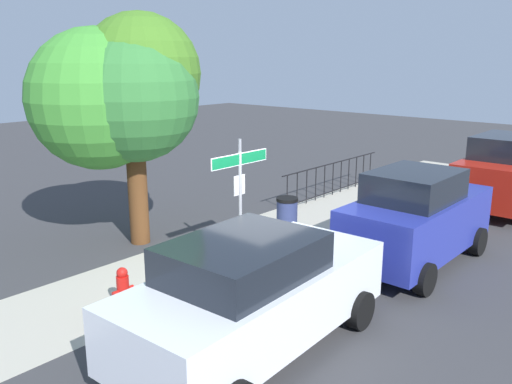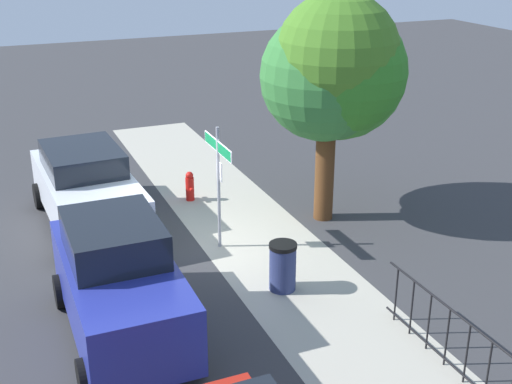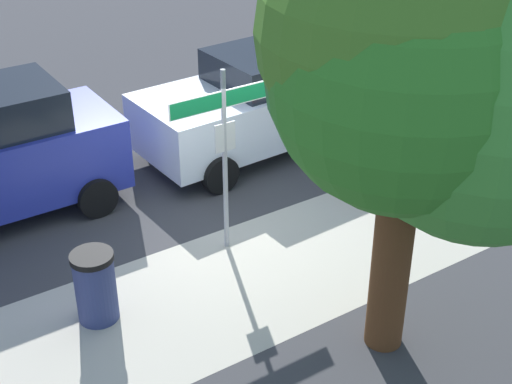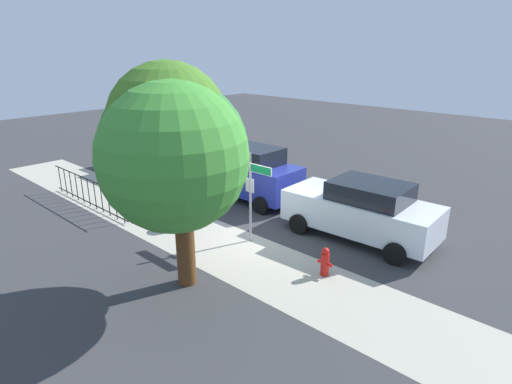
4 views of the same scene
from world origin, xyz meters
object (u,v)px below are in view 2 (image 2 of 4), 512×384
object	(u,v)px
car_white	(87,187)
fire_hydrant	(190,186)
street_sign	(218,166)
car_blue	(119,282)
shade_tree	(336,70)
trash_bin	(283,266)

from	to	relation	value
car_white	fire_hydrant	distance (m)	2.75
car_white	fire_hydrant	bearing A→B (deg)	98.07
street_sign	car_blue	world-z (taller)	street_sign
shade_tree	car_white	bearing A→B (deg)	-107.84
shade_tree	trash_bin	distance (m)	4.91
car_white	trash_bin	world-z (taller)	car_white
street_sign	car_white	size ratio (longest dim) A/B	0.58
shade_tree	car_white	size ratio (longest dim) A/B	1.14
shade_tree	fire_hydrant	xyz separation A→B (m)	(-2.28, -2.88, -3.21)
shade_tree	car_white	xyz separation A→B (m)	(-1.78, -5.53, -2.66)
street_sign	shade_tree	bearing A→B (deg)	100.36
street_sign	shade_tree	distance (m)	3.56
car_blue	fire_hydrant	distance (m)	6.20
street_sign	fire_hydrant	world-z (taller)	street_sign
car_blue	fire_hydrant	size ratio (longest dim) A/B	5.28
trash_bin	shade_tree	bearing A→B (deg)	137.36
trash_bin	street_sign	bearing A→B (deg)	-167.43
fire_hydrant	trash_bin	bearing A→B (deg)	3.38
shade_tree	car_white	distance (m)	6.39
car_blue	fire_hydrant	world-z (taller)	car_blue
street_sign	car_white	world-z (taller)	street_sign
street_sign	car_blue	xyz separation A→B (m)	(2.59, -2.72, -0.86)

